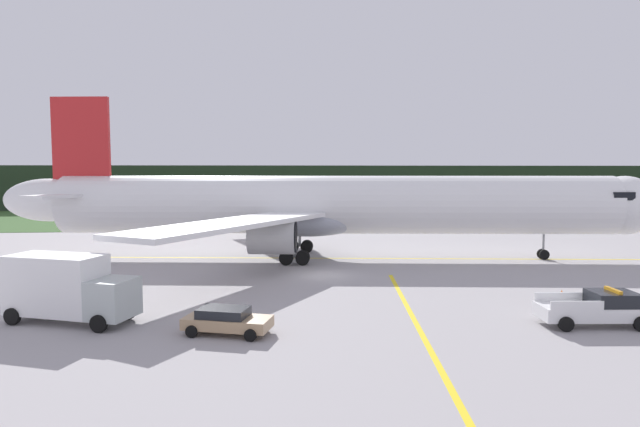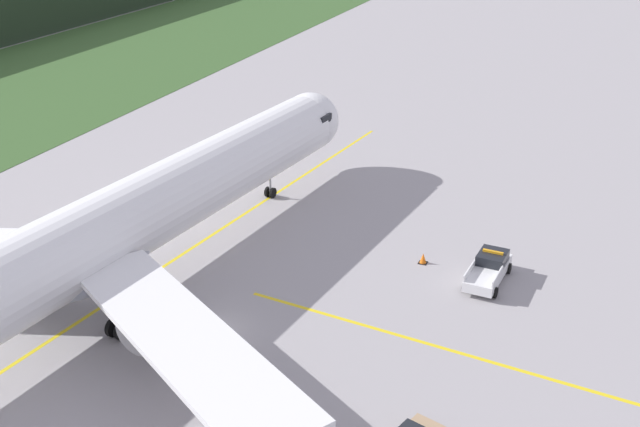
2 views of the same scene
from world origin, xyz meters
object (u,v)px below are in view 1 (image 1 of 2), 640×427
at_px(airliner, 330,206).
at_px(catering_truck, 67,287).
at_px(ops_pickup_truck, 598,308).
at_px(apron_cone, 562,296).
at_px(staff_car, 227,320).

xyz_separation_m(airliner, catering_truck, (-16.08, -19.48, -2.93)).
bearing_deg(catering_truck, ops_pickup_truck, -6.47).
distance_m(airliner, apron_cone, 22.05).
height_order(airliner, staff_car, airliner).
relative_size(staff_car, apron_cone, 5.79).
relative_size(airliner, apron_cone, 75.13).
bearing_deg(ops_pickup_truck, catering_truck, 173.53).
relative_size(airliner, catering_truck, 8.11).
xyz_separation_m(airliner, staff_car, (-7.53, -22.34, -4.10)).
bearing_deg(staff_car, apron_cone, 13.03).
relative_size(airliner, staff_car, 12.98).
distance_m(airliner, catering_truck, 25.43).
xyz_separation_m(catering_truck, apron_cone, (28.39, 1.73, -1.49)).
distance_m(catering_truck, staff_car, 9.09).
relative_size(airliner, ops_pickup_truck, 10.41).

